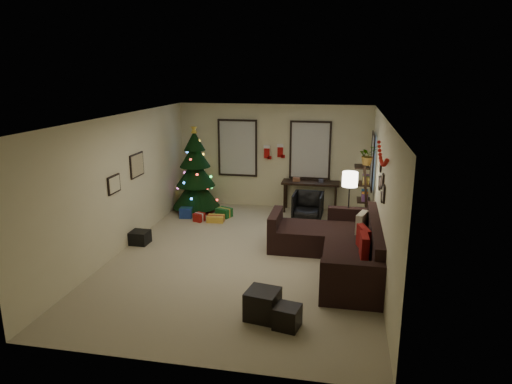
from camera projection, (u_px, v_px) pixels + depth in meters
floor at (245, 256)px, 8.96m from camera, size 7.00×7.00×0.00m
ceiling at (244, 117)px, 8.27m from camera, size 7.00×7.00×0.00m
wall_back at (273, 156)px, 11.94m from camera, size 5.00×0.00×5.00m
wall_front at (180, 264)px, 5.29m from camera, size 5.00×0.00×5.00m
wall_left at (122, 183)px, 9.08m from camera, size 0.00×7.00×7.00m
wall_right at (382, 196)px, 8.15m from camera, size 0.00×7.00×7.00m
window_back_left at (238, 148)px, 12.03m from camera, size 1.05×0.06×1.50m
window_back_right at (310, 150)px, 11.68m from camera, size 1.05×0.06×1.50m
window_right_wall at (373, 161)px, 10.54m from camera, size 0.06×0.90×1.30m
christmas_tree at (196, 175)px, 11.67m from camera, size 1.21×1.21×2.26m
presents at (204, 213)px, 11.31m from camera, size 1.30×0.89×0.28m
sofa at (339, 248)px, 8.56m from camera, size 2.13×3.07×0.93m
pillow_red_a at (364, 248)px, 7.69m from camera, size 0.15×0.46×0.46m
pillow_red_b at (363, 240)px, 8.05m from camera, size 0.24×0.47×0.45m
pillow_cream at (362, 224)px, 8.90m from camera, size 0.26×0.47×0.45m
ottoman_near at (263, 304)px, 6.68m from camera, size 0.53×0.53×0.43m
ottoman_far at (287, 317)px, 6.44m from camera, size 0.41×0.41×0.33m
desk at (311, 185)px, 11.65m from camera, size 1.46×0.52×0.78m
desk_chair at (308, 206)px, 11.13m from camera, size 0.68×0.64×0.67m
bookshelf at (365, 195)px, 10.19m from camera, size 0.30×0.51×1.71m
potted_plant at (368, 152)px, 9.73m from camera, size 0.64×0.62×0.54m
floor_lamp at (350, 184)px, 9.42m from camera, size 0.32×0.32×1.51m
art_map at (137, 165)px, 9.66m from camera, size 0.04×0.60×0.50m
art_abstract at (114, 184)px, 8.73m from camera, size 0.04×0.45×0.35m
gallery at (382, 185)px, 8.03m from camera, size 0.03×1.25×0.54m
garland at (382, 156)px, 7.88m from camera, size 0.08×1.90×0.30m
stocking_left at (267, 152)px, 11.78m from camera, size 0.20×0.05×0.36m
stocking_right at (281, 151)px, 11.84m from camera, size 0.20×0.05×0.36m
storage_bin at (136, 237)px, 9.60m from camera, size 0.55×0.38×0.27m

